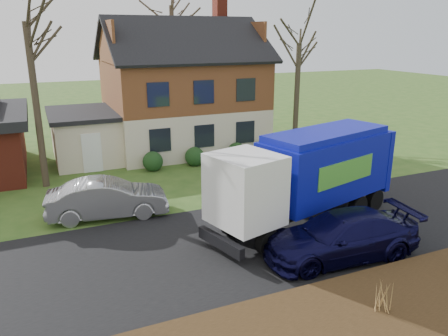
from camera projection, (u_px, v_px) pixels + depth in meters
name	position (u px, v px, depth m)	size (l,w,h in m)	color
ground	(255.00, 241.00, 15.64)	(120.00, 120.00, 0.00)	#2F531B
road	(255.00, 240.00, 15.64)	(80.00, 7.00, 0.02)	black
mulch_verge	(353.00, 323.00, 10.96)	(80.00, 3.50, 0.30)	black
main_house	(175.00, 85.00, 27.20)	(12.95, 8.95, 9.26)	beige
garbage_truck	(310.00, 172.00, 16.58)	(8.62, 4.33, 3.57)	black
silver_sedan	(108.00, 198.00, 17.50)	(1.64, 4.72, 1.55)	#929498
navy_wagon	(341.00, 236.00, 14.30)	(2.14, 5.25, 1.52)	black
tree_front_east	(300.00, 23.00, 23.95)	(3.39, 3.39, 9.42)	#3C3424
grass_clump_mid	(383.00, 295.00, 11.12)	(0.31, 0.25, 0.85)	tan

